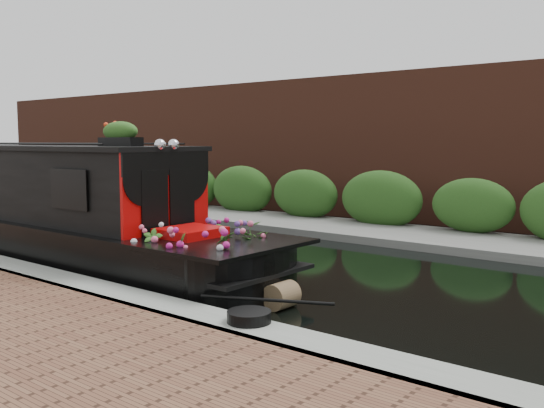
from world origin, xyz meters
The scene contains 8 objects.
ground centered at (0.00, 0.00, 0.00)m, with size 80.00×80.00×0.00m, color black.
near_bank_coping centered at (0.00, -3.30, 0.00)m, with size 40.00×0.60×0.50m, color gray.
far_bank_path centered at (0.00, 4.20, 0.00)m, with size 40.00×2.40×0.34m, color slate.
far_hedge centered at (0.00, 5.10, 0.00)m, with size 40.00×1.10×2.80m, color #27501A.
far_brick_wall centered at (0.00, 7.20, 0.00)m, with size 40.00×1.00×8.00m, color #582B1D.
narrowboat centered at (-3.60, -1.87, 0.80)m, with size 11.41×2.02×2.68m.
rope_fender centered at (2.52, -1.87, 0.17)m, with size 0.35×0.35×0.40m, color brown.
coiled_mooring_rope centered at (3.12, -3.20, 0.31)m, with size 0.47×0.47×0.12m, color black.
Camera 1 is at (7.25, -7.87, 2.16)m, focal length 40.00 mm.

